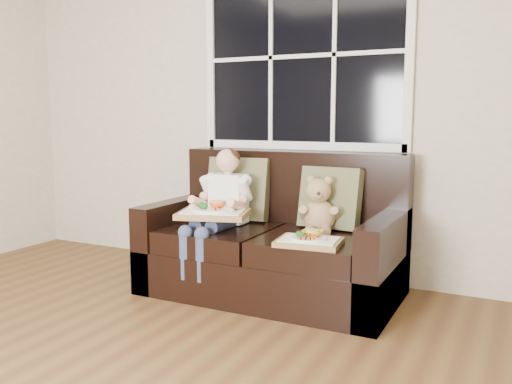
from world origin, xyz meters
The scene contains 8 objects.
window_back centered at (0.36, 2.48, 1.65)m, with size 1.62×0.04×1.37m.
loveseat centered at (0.36, 2.02, 0.31)m, with size 1.70×0.92×0.96m.
pillow_left centered at (-0.01, 2.17, 0.68)m, with size 0.48×0.26×0.47m.
pillow_right centered at (0.70, 2.17, 0.66)m, with size 0.43×0.22×0.43m.
child centered at (0.00, 1.90, 0.63)m, with size 0.36×0.59×0.83m.
teddy_bear centered at (0.67, 2.03, 0.60)m, with size 0.27×0.32×0.39m.
tray_left centered at (0.03, 1.74, 0.58)m, with size 0.54×0.47×0.10m.
tray_right centered at (0.75, 1.66, 0.48)m, with size 0.41×0.33×0.09m.
Camera 1 is at (1.88, -1.32, 1.21)m, focal length 38.00 mm.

